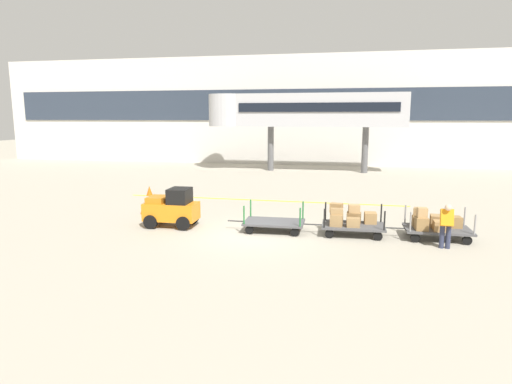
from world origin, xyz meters
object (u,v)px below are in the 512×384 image
(baggage_cart_middle, at_px, (350,220))
(safety_cone_near, at_px, (144,208))
(baggage_cart_lead, at_px, (274,223))
(safety_cone_far, at_px, (149,191))
(baggage_tug, at_px, (172,208))
(baggage_handler, at_px, (446,224))
(baggage_cart_tail, at_px, (434,224))

(baggage_cart_middle, bearing_deg, safety_cone_near, 169.26)
(baggage_cart_lead, relative_size, safety_cone_far, 5.48)
(baggage_tug, distance_m, safety_cone_near, 2.97)
(safety_cone_near, height_order, safety_cone_far, same)
(baggage_cart_middle, bearing_deg, baggage_tug, -178.41)
(baggage_cart_lead, bearing_deg, baggage_handler, -10.45)
(baggage_cart_tail, height_order, safety_cone_far, baggage_cart_tail)
(baggage_tug, height_order, safety_cone_far, baggage_tug)
(baggage_tug, bearing_deg, safety_cone_far, 122.05)
(baggage_handler, bearing_deg, baggage_cart_lead, 169.55)
(safety_cone_far, bearing_deg, baggage_cart_tail, -23.88)
(baggage_cart_lead, height_order, baggage_cart_middle, baggage_cart_middle)
(baggage_tug, distance_m, baggage_cart_lead, 4.18)
(baggage_cart_middle, relative_size, baggage_handler, 1.93)
(baggage_cart_tail, distance_m, safety_cone_far, 15.37)
(baggage_cart_tail, bearing_deg, safety_cone_far, 156.12)
(safety_cone_far, bearing_deg, baggage_cart_lead, -37.81)
(baggage_cart_middle, bearing_deg, safety_cone_far, 150.65)
(baggage_cart_tail, bearing_deg, baggage_cart_middle, -179.87)
(baggage_cart_tail, relative_size, safety_cone_near, 5.48)
(baggage_cart_lead, bearing_deg, safety_cone_far, 142.19)
(baggage_cart_middle, xyz_separation_m, safety_cone_far, (-11.08, 6.23, -0.28))
(safety_cone_far, bearing_deg, baggage_handler, -27.70)
(baggage_cart_lead, xyz_separation_m, baggage_handler, (6.02, -1.11, 0.52))
(baggage_cart_middle, xyz_separation_m, baggage_handler, (3.13, -1.23, 0.31))
(baggage_tug, xyz_separation_m, baggage_cart_tail, (10.03, 0.20, -0.21))
(baggage_tug, bearing_deg, safety_cone_near, 138.27)
(safety_cone_far, bearing_deg, baggage_tug, -57.95)
(baggage_handler, distance_m, safety_cone_near, 12.73)
(baggage_tug, distance_m, baggage_cart_middle, 7.06)
(safety_cone_near, bearing_deg, safety_cone_far, 112.33)
(baggage_handler, bearing_deg, baggage_cart_middle, 158.55)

